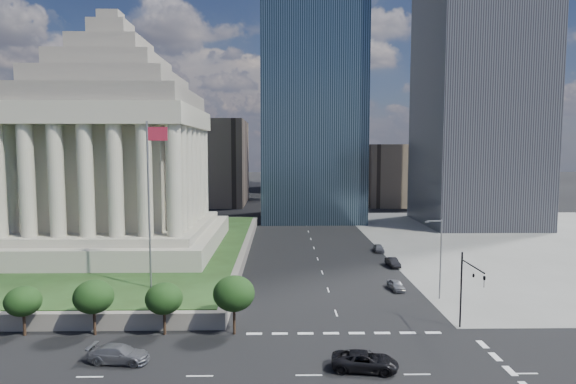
{
  "coord_description": "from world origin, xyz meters",
  "views": [
    {
      "loc": [
        -6.35,
        -33.13,
        18.67
      ],
      "look_at": [
        -5.58,
        13.53,
        14.45
      ],
      "focal_mm": 30.0,
      "sensor_mm": 36.0,
      "label": 1
    }
  ],
  "objects_px": {
    "pickup_truck": "(365,361)",
    "suv_grey": "(119,354)",
    "street_lamp_north": "(439,254)",
    "war_memorial": "(114,132)",
    "flagpole": "(150,195)",
    "parked_sedan_far": "(379,248)",
    "parked_sedan_near": "(396,285)",
    "traffic_signal_ne": "(468,283)",
    "parked_sedan_mid": "(393,262)"
  },
  "relations": [
    {
      "from": "pickup_truck",
      "to": "suv_grey",
      "type": "distance_m",
      "value": 21.33
    },
    {
      "from": "pickup_truck",
      "to": "street_lamp_north",
      "type": "bearing_deg",
      "value": -24.85
    },
    {
      "from": "war_memorial",
      "to": "flagpole",
      "type": "height_order",
      "value": "war_memorial"
    },
    {
      "from": "pickup_truck",
      "to": "parked_sedan_far",
      "type": "relative_size",
      "value": 1.39
    },
    {
      "from": "flagpole",
      "to": "parked_sedan_near",
      "type": "height_order",
      "value": "flagpole"
    },
    {
      "from": "pickup_truck",
      "to": "parked_sedan_near",
      "type": "distance_m",
      "value": 24.45
    },
    {
      "from": "war_memorial",
      "to": "traffic_signal_ne",
      "type": "height_order",
      "value": "war_memorial"
    },
    {
      "from": "suv_grey",
      "to": "parked_sedan_mid",
      "type": "xyz_separation_m",
      "value": [
        31.97,
        33.76,
        -0.09
      ]
    },
    {
      "from": "war_memorial",
      "to": "pickup_truck",
      "type": "distance_m",
      "value": 58.39
    },
    {
      "from": "war_memorial",
      "to": "suv_grey",
      "type": "xyz_separation_m",
      "value": [
        13.53,
        -40.31,
        -20.63
      ]
    },
    {
      "from": "pickup_truck",
      "to": "parked_sedan_mid",
      "type": "height_order",
      "value": "pickup_truck"
    },
    {
      "from": "street_lamp_north",
      "to": "parked_sedan_mid",
      "type": "distance_m",
      "value": 17.28
    },
    {
      "from": "pickup_truck",
      "to": "parked_sedan_near",
      "type": "bearing_deg",
      "value": -11.21
    },
    {
      "from": "parked_sedan_far",
      "to": "suv_grey",
      "type": "bearing_deg",
      "value": -123.68
    },
    {
      "from": "war_memorial",
      "to": "parked_sedan_far",
      "type": "distance_m",
      "value": 50.17
    },
    {
      "from": "traffic_signal_ne",
      "to": "parked_sedan_near",
      "type": "xyz_separation_m",
      "value": [
        -3.5,
        15.22,
        -4.6
      ]
    },
    {
      "from": "traffic_signal_ne",
      "to": "suv_grey",
      "type": "relative_size",
      "value": 1.5
    },
    {
      "from": "suv_grey",
      "to": "parked_sedan_mid",
      "type": "bearing_deg",
      "value": -36.73
    },
    {
      "from": "parked_sedan_mid",
      "to": "parked_sedan_far",
      "type": "height_order",
      "value": "parked_sedan_far"
    },
    {
      "from": "traffic_signal_ne",
      "to": "parked_sedan_mid",
      "type": "relative_size",
      "value": 1.93
    },
    {
      "from": "war_memorial",
      "to": "street_lamp_north",
      "type": "relative_size",
      "value": 3.9
    },
    {
      "from": "street_lamp_north",
      "to": "parked_sedan_far",
      "type": "distance_m",
      "value": 27.78
    },
    {
      "from": "suv_grey",
      "to": "traffic_signal_ne",
      "type": "bearing_deg",
      "value": -72.97
    },
    {
      "from": "traffic_signal_ne",
      "to": "parked_sedan_near",
      "type": "distance_m",
      "value": 16.28
    },
    {
      "from": "war_memorial",
      "to": "parked_sedan_mid",
      "type": "height_order",
      "value": "war_memorial"
    },
    {
      "from": "war_memorial",
      "to": "street_lamp_north",
      "type": "bearing_deg",
      "value": -25.92
    },
    {
      "from": "parked_sedan_far",
      "to": "traffic_signal_ne",
      "type": "bearing_deg",
      "value": -86.55
    },
    {
      "from": "war_memorial",
      "to": "parked_sedan_mid",
      "type": "bearing_deg",
      "value": -8.19
    },
    {
      "from": "war_memorial",
      "to": "traffic_signal_ne",
      "type": "relative_size",
      "value": 4.88
    },
    {
      "from": "suv_grey",
      "to": "parked_sedan_near",
      "type": "distance_m",
      "value": 36.31
    },
    {
      "from": "parked_sedan_mid",
      "to": "parked_sedan_far",
      "type": "xyz_separation_m",
      "value": [
        0.0,
        10.82,
        0.01
      ]
    },
    {
      "from": "street_lamp_north",
      "to": "parked_sedan_near",
      "type": "relative_size",
      "value": 2.61
    },
    {
      "from": "flagpole",
      "to": "parked_sedan_far",
      "type": "height_order",
      "value": "flagpole"
    },
    {
      "from": "war_memorial",
      "to": "suv_grey",
      "type": "bearing_deg",
      "value": -71.44
    },
    {
      "from": "war_memorial",
      "to": "pickup_truck",
      "type": "bearing_deg",
      "value": -50.44
    },
    {
      "from": "suv_grey",
      "to": "parked_sedan_far",
      "type": "distance_m",
      "value": 54.86
    },
    {
      "from": "pickup_truck",
      "to": "parked_sedan_far",
      "type": "height_order",
      "value": "pickup_truck"
    },
    {
      "from": "suv_grey",
      "to": "street_lamp_north",
      "type": "bearing_deg",
      "value": -56.17
    },
    {
      "from": "street_lamp_north",
      "to": "parked_sedan_near",
      "type": "height_order",
      "value": "street_lamp_north"
    },
    {
      "from": "parked_sedan_mid",
      "to": "street_lamp_north",
      "type": "bearing_deg",
      "value": -88.83
    },
    {
      "from": "traffic_signal_ne",
      "to": "suv_grey",
      "type": "xyz_separation_m",
      "value": [
        -32.97,
        -6.01,
        -4.48
      ]
    },
    {
      "from": "suv_grey",
      "to": "flagpole",
      "type": "bearing_deg",
      "value": 11.48
    },
    {
      "from": "flagpole",
      "to": "traffic_signal_ne",
      "type": "height_order",
      "value": "flagpole"
    },
    {
      "from": "flagpole",
      "to": "pickup_truck",
      "type": "height_order",
      "value": "flagpole"
    },
    {
      "from": "pickup_truck",
      "to": "war_memorial",
      "type": "bearing_deg",
      "value": 47.96
    },
    {
      "from": "traffic_signal_ne",
      "to": "street_lamp_north",
      "type": "distance_m",
      "value": 11.34
    },
    {
      "from": "war_memorial",
      "to": "parked_sedan_far",
      "type": "relative_size",
      "value": 9.65
    },
    {
      "from": "parked_sedan_mid",
      "to": "parked_sedan_far",
      "type": "relative_size",
      "value": 1.02
    },
    {
      "from": "war_memorial",
      "to": "parked_sedan_near",
      "type": "relative_size",
      "value": 10.17
    },
    {
      "from": "flagpole",
      "to": "parked_sedan_near",
      "type": "bearing_deg",
      "value": 9.05
    }
  ]
}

